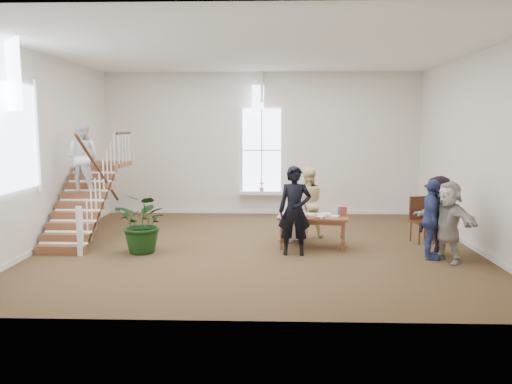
{
  "coord_description": "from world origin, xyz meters",
  "views": [
    {
      "loc": [
        0.33,
        -11.47,
        2.85
      ],
      "look_at": [
        -0.05,
        0.4,
        1.25
      ],
      "focal_mm": 35.0,
      "sensor_mm": 36.0,
      "label": 1
    }
  ],
  "objects_px": {
    "elderly_woman": "(296,213)",
    "woman_cluster_b": "(438,215)",
    "person_yellow": "(307,202)",
    "woman_cluster_a": "(432,220)",
    "library_table": "(312,219)",
    "floor_plant": "(144,223)",
    "woman_cluster_c": "(448,222)",
    "side_chair": "(421,216)",
    "police_officer": "(295,211)"
  },
  "relations": [
    {
      "from": "floor_plant",
      "to": "woman_cluster_a",
      "type": "bearing_deg",
      "value": -3.12
    },
    {
      "from": "police_officer",
      "to": "woman_cluster_b",
      "type": "bearing_deg",
      "value": 7.13
    },
    {
      "from": "elderly_woman",
      "to": "woman_cluster_a",
      "type": "xyz_separation_m",
      "value": [
        2.79,
        -1.53,
        0.14
      ]
    },
    {
      "from": "woman_cluster_c",
      "to": "floor_plant",
      "type": "height_order",
      "value": "woman_cluster_c"
    },
    {
      "from": "elderly_woman",
      "to": "floor_plant",
      "type": "height_order",
      "value": "elderly_woman"
    },
    {
      "from": "woman_cluster_b",
      "to": "woman_cluster_c",
      "type": "distance_m",
      "value": 0.65
    },
    {
      "from": "woman_cluster_a",
      "to": "side_chair",
      "type": "height_order",
      "value": "woman_cluster_a"
    },
    {
      "from": "library_table",
      "to": "floor_plant",
      "type": "height_order",
      "value": "floor_plant"
    },
    {
      "from": "side_chair",
      "to": "woman_cluster_b",
      "type": "bearing_deg",
      "value": -103.71
    },
    {
      "from": "woman_cluster_c",
      "to": "side_chair",
      "type": "distance_m",
      "value": 1.83
    },
    {
      "from": "woman_cluster_c",
      "to": "elderly_woman",
      "type": "bearing_deg",
      "value": -150.64
    },
    {
      "from": "elderly_woman",
      "to": "woman_cluster_b",
      "type": "bearing_deg",
      "value": 149.27
    },
    {
      "from": "woman_cluster_c",
      "to": "floor_plant",
      "type": "relative_size",
      "value": 1.27
    },
    {
      "from": "person_yellow",
      "to": "floor_plant",
      "type": "relative_size",
      "value": 1.33
    },
    {
      "from": "elderly_woman",
      "to": "floor_plant",
      "type": "distance_m",
      "value": 3.65
    },
    {
      "from": "library_table",
      "to": "side_chair",
      "type": "xyz_separation_m",
      "value": [
        2.71,
        0.67,
        -0.04
      ]
    },
    {
      "from": "library_table",
      "to": "side_chair",
      "type": "height_order",
      "value": "side_chair"
    },
    {
      "from": "person_yellow",
      "to": "woman_cluster_a",
      "type": "distance_m",
      "value": 3.21
    },
    {
      "from": "woman_cluster_a",
      "to": "woman_cluster_b",
      "type": "xyz_separation_m",
      "value": [
        0.28,
        0.45,
        0.01
      ]
    },
    {
      "from": "police_officer",
      "to": "woman_cluster_c",
      "type": "height_order",
      "value": "police_officer"
    },
    {
      "from": "floor_plant",
      "to": "woman_cluster_b",
      "type": "bearing_deg",
      "value": 0.97
    },
    {
      "from": "elderly_woman",
      "to": "woman_cluster_b",
      "type": "xyz_separation_m",
      "value": [
        3.07,
        -1.08,
        0.15
      ]
    },
    {
      "from": "person_yellow",
      "to": "police_officer",
      "type": "bearing_deg",
      "value": 69.56
    },
    {
      "from": "floor_plant",
      "to": "library_table",
      "type": "bearing_deg",
      "value": 9.02
    },
    {
      "from": "woman_cluster_c",
      "to": "side_chair",
      "type": "height_order",
      "value": "woman_cluster_c"
    },
    {
      "from": "police_officer",
      "to": "side_chair",
      "type": "bearing_deg",
      "value": 27.04
    },
    {
      "from": "floor_plant",
      "to": "side_chair",
      "type": "relative_size",
      "value": 1.21
    },
    {
      "from": "person_yellow",
      "to": "floor_plant",
      "type": "xyz_separation_m",
      "value": [
        -3.75,
        -1.69,
        -0.22
      ]
    },
    {
      "from": "person_yellow",
      "to": "woman_cluster_a",
      "type": "bearing_deg",
      "value": 133.21
    },
    {
      "from": "elderly_woman",
      "to": "person_yellow",
      "type": "relative_size",
      "value": 0.8
    },
    {
      "from": "elderly_woman",
      "to": "woman_cluster_a",
      "type": "height_order",
      "value": "woman_cluster_a"
    },
    {
      "from": "library_table",
      "to": "woman_cluster_c",
      "type": "distance_m",
      "value": 2.97
    },
    {
      "from": "person_yellow",
      "to": "woman_cluster_a",
      "type": "xyz_separation_m",
      "value": [
        2.49,
        -2.03,
        -0.04
      ]
    },
    {
      "from": "floor_plant",
      "to": "side_chair",
      "type": "xyz_separation_m",
      "value": [
        6.5,
        1.27,
        -0.05
      ]
    },
    {
      "from": "police_officer",
      "to": "person_yellow",
      "type": "distance_m",
      "value": 1.8
    },
    {
      "from": "woman_cluster_a",
      "to": "woman_cluster_b",
      "type": "height_order",
      "value": "woman_cluster_b"
    },
    {
      "from": "library_table",
      "to": "elderly_woman",
      "type": "relative_size",
      "value": 1.17
    },
    {
      "from": "person_yellow",
      "to": "woman_cluster_c",
      "type": "bearing_deg",
      "value": 133.56
    },
    {
      "from": "woman_cluster_b",
      "to": "side_chair",
      "type": "distance_m",
      "value": 1.19
    },
    {
      "from": "woman_cluster_c",
      "to": "woman_cluster_a",
      "type": "bearing_deg",
      "value": -156.8
    },
    {
      "from": "side_chair",
      "to": "woman_cluster_a",
      "type": "bearing_deg",
      "value": -113.9
    },
    {
      "from": "police_officer",
      "to": "elderly_woman",
      "type": "relative_size",
      "value": 1.37
    },
    {
      "from": "library_table",
      "to": "woman_cluster_a",
      "type": "bearing_deg",
      "value": -13.79
    },
    {
      "from": "woman_cluster_b",
      "to": "library_table",
      "type": "bearing_deg",
      "value": -48.24
    },
    {
      "from": "elderly_woman",
      "to": "woman_cluster_b",
      "type": "distance_m",
      "value": 3.26
    },
    {
      "from": "elderly_woman",
      "to": "side_chair",
      "type": "distance_m",
      "value": 3.05
    },
    {
      "from": "side_chair",
      "to": "police_officer",
      "type": "bearing_deg",
      "value": -172.0
    },
    {
      "from": "woman_cluster_a",
      "to": "woman_cluster_b",
      "type": "bearing_deg",
      "value": -20.78
    },
    {
      "from": "elderly_woman",
      "to": "person_yellow",
      "type": "distance_m",
      "value": 0.61
    },
    {
      "from": "woman_cluster_c",
      "to": "person_yellow",
      "type": "bearing_deg",
      "value": -160.07
    }
  ]
}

